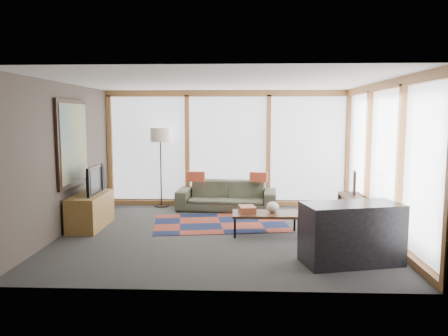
{
  "coord_description": "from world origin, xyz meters",
  "views": [
    {
      "loc": [
        0.32,
        -7.39,
        2.03
      ],
      "look_at": [
        0.0,
        0.4,
        1.1
      ],
      "focal_mm": 35.0,
      "sensor_mm": 36.0,
      "label": 1
    }
  ],
  "objects_px": {
    "coffee_table": "(266,224)",
    "television": "(91,180)",
    "bookshelf": "(362,217)",
    "floor_lamp": "(161,167)",
    "bar_counter": "(351,234)",
    "tv_console": "(91,211)",
    "sofa": "(227,196)"
  },
  "relations": [
    {
      "from": "floor_lamp",
      "to": "coffee_table",
      "type": "bearing_deg",
      "value": -45.49
    },
    {
      "from": "coffee_table",
      "to": "tv_console",
      "type": "distance_m",
      "value": 3.2
    },
    {
      "from": "television",
      "to": "bookshelf",
      "type": "bearing_deg",
      "value": -93.26
    },
    {
      "from": "coffee_table",
      "to": "tv_console",
      "type": "height_order",
      "value": "tv_console"
    },
    {
      "from": "floor_lamp",
      "to": "tv_console",
      "type": "bearing_deg",
      "value": -116.72
    },
    {
      "from": "bookshelf",
      "to": "tv_console",
      "type": "bearing_deg",
      "value": 178.33
    },
    {
      "from": "coffee_table",
      "to": "bookshelf",
      "type": "relative_size",
      "value": 0.53
    },
    {
      "from": "bar_counter",
      "to": "coffee_table",
      "type": "bearing_deg",
      "value": 114.26
    },
    {
      "from": "bar_counter",
      "to": "television",
      "type": "bearing_deg",
      "value": 143.38
    },
    {
      "from": "tv_console",
      "to": "bar_counter",
      "type": "height_order",
      "value": "bar_counter"
    },
    {
      "from": "bookshelf",
      "to": "television",
      "type": "xyz_separation_m",
      "value": [
        -4.86,
        0.18,
        0.61
      ]
    },
    {
      "from": "television",
      "to": "bar_counter",
      "type": "height_order",
      "value": "television"
    },
    {
      "from": "sofa",
      "to": "bookshelf",
      "type": "bearing_deg",
      "value": -31.48
    },
    {
      "from": "floor_lamp",
      "to": "bar_counter",
      "type": "relative_size",
      "value": 1.33
    },
    {
      "from": "sofa",
      "to": "coffee_table",
      "type": "bearing_deg",
      "value": -65.2
    },
    {
      "from": "sofa",
      "to": "television",
      "type": "height_order",
      "value": "television"
    },
    {
      "from": "television",
      "to": "bar_counter",
      "type": "bearing_deg",
      "value": -114.41
    },
    {
      "from": "television",
      "to": "tv_console",
      "type": "bearing_deg",
      "value": 160.28
    },
    {
      "from": "coffee_table",
      "to": "television",
      "type": "height_order",
      "value": "television"
    },
    {
      "from": "sofa",
      "to": "tv_console",
      "type": "xyz_separation_m",
      "value": [
        -2.44,
        -1.62,
        -0.0
      ]
    },
    {
      "from": "sofa",
      "to": "television",
      "type": "distance_m",
      "value": 2.95
    },
    {
      "from": "bookshelf",
      "to": "bar_counter",
      "type": "distance_m",
      "value": 1.77
    },
    {
      "from": "sofa",
      "to": "television",
      "type": "relative_size",
      "value": 2.38
    },
    {
      "from": "sofa",
      "to": "bar_counter",
      "type": "distance_m",
      "value": 3.88
    },
    {
      "from": "bookshelf",
      "to": "bar_counter",
      "type": "bearing_deg",
      "value": -109.77
    },
    {
      "from": "bookshelf",
      "to": "sofa",
      "type": "bearing_deg",
      "value": 144.18
    },
    {
      "from": "tv_console",
      "to": "bar_counter",
      "type": "bearing_deg",
      "value": -22.78
    },
    {
      "from": "coffee_table",
      "to": "tv_console",
      "type": "xyz_separation_m",
      "value": [
        -3.18,
        0.37,
        0.12
      ]
    },
    {
      "from": "coffee_table",
      "to": "floor_lamp",
      "type": "bearing_deg",
      "value": 134.51
    },
    {
      "from": "sofa",
      "to": "bar_counter",
      "type": "bearing_deg",
      "value": -57.31
    },
    {
      "from": "floor_lamp",
      "to": "television",
      "type": "relative_size",
      "value": 1.98
    },
    {
      "from": "coffee_table",
      "to": "bar_counter",
      "type": "xyz_separation_m",
      "value": [
        1.1,
        -1.43,
        0.23
      ]
    }
  ]
}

